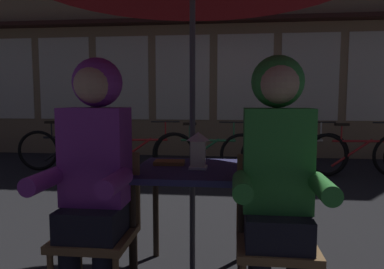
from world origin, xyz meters
The scene contains 13 objects.
cafe_table centered at (0.00, 0.00, 0.64)m, with size 0.72×0.72×0.74m.
lantern centered at (0.04, -0.03, 0.86)m, with size 0.11×0.11×0.23m.
chair_left centered at (-0.48, -0.37, 0.49)m, with size 0.40×0.40×0.87m.
chair_right centered at (0.48, -0.37, 0.49)m, with size 0.40×0.40×0.87m.
person_left_hooded centered at (-0.48, -0.43, 0.85)m, with size 0.45×0.56×1.40m.
person_right_hooded centered at (0.48, -0.43, 0.85)m, with size 0.45×0.56×1.40m.
shopfront_building centered at (-0.79, 5.39, 3.09)m, with size 10.00×0.93×6.20m.
bicycle_nearest centered at (-2.43, 3.39, 0.35)m, with size 1.66×0.34×0.84m.
bicycle_second centered at (-1.17, 3.16, 0.35)m, with size 1.66×0.33×0.84m.
bicycle_third centered at (-0.13, 3.22, 0.35)m, with size 1.68×0.08×0.84m.
bicycle_fourth centered at (1.19, 3.31, 0.35)m, with size 1.66×0.34×0.84m.
bicycle_fifth centered at (2.15, 3.37, 0.35)m, with size 1.68×0.15×0.84m.
book centered at (-0.17, 0.10, 0.75)m, with size 0.20×0.14×0.02m, color olive.
Camera 1 is at (0.26, -2.26, 1.18)m, focal length 33.84 mm.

